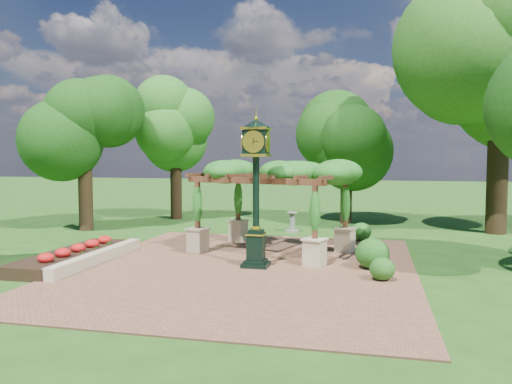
# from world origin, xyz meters

# --- Properties ---
(ground) EXTENTS (120.00, 120.00, 0.00)m
(ground) POSITION_xyz_m (0.00, 0.00, 0.00)
(ground) COLOR #1E4714
(ground) RESTS_ON ground
(brick_plaza) EXTENTS (10.00, 12.00, 0.04)m
(brick_plaza) POSITION_xyz_m (0.00, 1.00, 0.02)
(brick_plaza) COLOR brown
(brick_plaza) RESTS_ON ground
(border_wall) EXTENTS (0.35, 5.00, 0.40)m
(border_wall) POSITION_xyz_m (-4.60, 0.50, 0.20)
(border_wall) COLOR #C6B793
(border_wall) RESTS_ON ground
(flower_bed) EXTENTS (1.50, 5.00, 0.36)m
(flower_bed) POSITION_xyz_m (-5.50, 0.50, 0.18)
(flower_bed) COLOR red
(flower_bed) RESTS_ON ground
(pedestal_clock) EXTENTS (0.89, 0.89, 4.51)m
(pedestal_clock) POSITION_xyz_m (0.32, 1.12, 2.70)
(pedestal_clock) COLOR black
(pedestal_clock) RESTS_ON brick_plaza
(pergola) EXTENTS (5.82, 4.54, 3.22)m
(pergola) POSITION_xyz_m (0.32, 3.52, 2.65)
(pergola) COLOR beige
(pergola) RESTS_ON brick_plaza
(sundial) EXTENTS (0.60, 0.60, 0.90)m
(sundial) POSITION_xyz_m (0.26, 8.51, 0.40)
(sundial) COLOR gray
(sundial) RESTS_ON ground
(shrub_front) EXTENTS (0.69, 0.69, 0.62)m
(shrub_front) POSITION_xyz_m (4.01, 0.24, 0.35)
(shrub_front) COLOR #205217
(shrub_front) RESTS_ON brick_plaza
(shrub_mid) EXTENTS (1.32, 1.32, 0.90)m
(shrub_mid) POSITION_xyz_m (3.75, 1.63, 0.49)
(shrub_mid) COLOR #1C5317
(shrub_mid) RESTS_ON brick_plaza
(shrub_back) EXTENTS (1.04, 1.04, 0.71)m
(shrub_back) POSITION_xyz_m (3.31, 6.63, 0.40)
(shrub_back) COLOR #205919
(shrub_back) RESTS_ON brick_plaza
(tree_west_near) EXTENTS (3.84, 3.84, 7.44)m
(tree_west_near) POSITION_xyz_m (-9.02, 6.93, 5.10)
(tree_west_near) COLOR #362415
(tree_west_near) RESTS_ON ground
(tree_west_far) EXTENTS (3.20, 3.20, 7.64)m
(tree_west_far) POSITION_xyz_m (-6.62, 11.83, 5.21)
(tree_west_far) COLOR black
(tree_west_far) RESTS_ON ground
(tree_north) EXTENTS (3.79, 3.79, 5.99)m
(tree_north) POSITION_xyz_m (2.44, 12.09, 4.11)
(tree_north) COLOR #322214
(tree_north) RESTS_ON ground
(tree_east_far) EXTENTS (6.11, 6.11, 12.07)m
(tree_east_far) POSITION_xyz_m (9.01, 10.10, 8.30)
(tree_east_far) COLOR #2F2012
(tree_east_far) RESTS_ON ground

